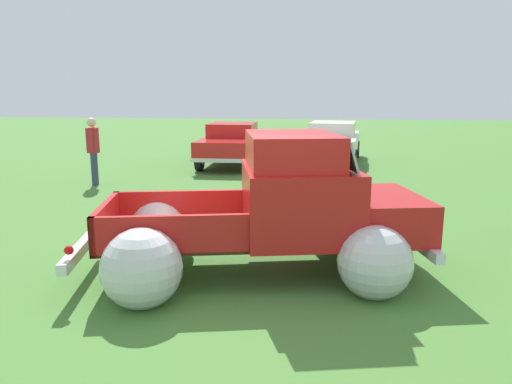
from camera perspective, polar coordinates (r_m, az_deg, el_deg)
ground_plane at (r=6.75m, az=-0.58°, el=-9.48°), size 80.00×80.00×0.00m
vintage_pickup_truck at (r=6.56m, az=2.79°, el=-3.19°), size 4.91×3.46×1.96m
show_car_0 at (r=16.59m, az=-2.85°, el=5.98°), size 1.86×4.48×1.43m
show_car_1 at (r=17.34m, az=9.09°, el=6.10°), size 2.35×4.80×1.43m
spectator_1 at (r=13.52m, az=-18.89°, el=5.15°), size 0.42×0.53×1.81m
spectator_2 at (r=10.12m, az=2.83°, el=3.05°), size 0.48×0.48×1.62m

